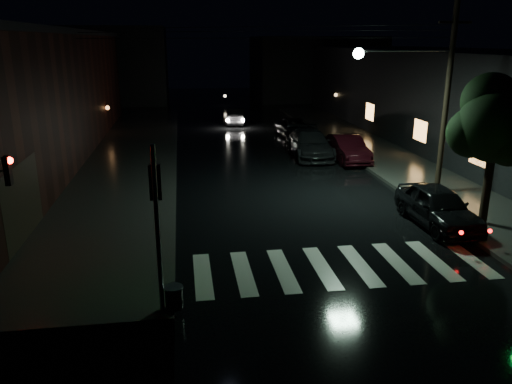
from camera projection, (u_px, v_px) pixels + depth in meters
name	position (u px, v px, depth m)	size (l,w,h in m)	color
ground	(246.00, 281.00, 14.30)	(120.00, 120.00, 0.00)	black
sidewalk_left	(120.00, 167.00, 26.82)	(6.00, 44.00, 0.15)	#282826
sidewalk_right	(385.00, 158.00, 28.94)	(4.00, 44.00, 0.15)	#282826
building_right	(466.00, 97.00, 32.86)	(10.00, 40.00, 6.00)	black
building_far_left	(101.00, 65.00, 54.29)	(14.00, 10.00, 8.00)	black
building_far_right	(315.00, 68.00, 57.83)	(14.00, 10.00, 7.00)	black
crosswalk	(341.00, 266.00, 15.20)	(9.00, 3.00, 0.01)	beige
signal_pole_corner	(166.00, 257.00, 12.17)	(0.68, 0.61, 4.20)	slate
signal_red_facade	(8.00, 169.00, 14.37)	(0.54, 0.28, 0.85)	slate
street_tree	(494.00, 125.00, 17.49)	(3.10, 2.90, 5.40)	black
utility_pole	(433.00, 90.00, 20.84)	(4.92, 0.44, 8.00)	black
parked_car_a	(438.00, 206.00, 18.37)	(1.75, 4.36, 1.48)	black
parked_car_b	(347.00, 149.00, 28.23)	(1.54, 4.42, 1.46)	black
parked_car_c	(310.00, 143.00, 29.35)	(2.18, 5.37, 1.56)	black
parked_car_d	(295.00, 128.00, 35.34)	(2.12, 4.60, 1.28)	black
oncoming_car	(236.00, 116.00, 40.79)	(1.36, 3.89, 1.28)	black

